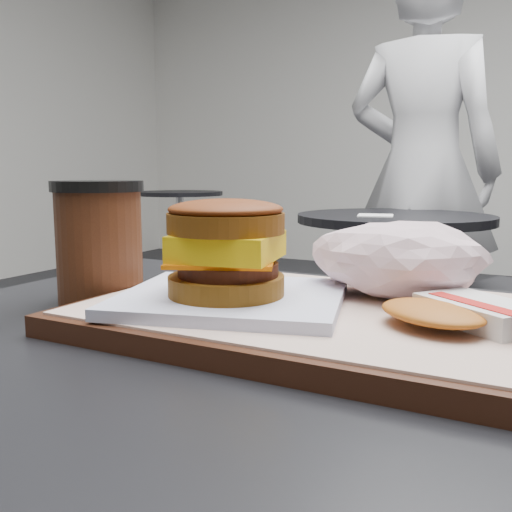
% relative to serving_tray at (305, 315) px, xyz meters
% --- Properties ---
extents(serving_tray, '(0.38, 0.28, 0.02)m').
position_rel_serving_tray_xyz_m(serving_tray, '(0.00, 0.00, 0.00)').
color(serving_tray, black).
rests_on(serving_tray, customer_table).
extents(breakfast_sandwich, '(0.23, 0.21, 0.09)m').
position_rel_serving_tray_xyz_m(breakfast_sandwich, '(-0.06, -0.04, 0.05)').
color(breakfast_sandwich, white).
rests_on(breakfast_sandwich, serving_tray).
extents(hash_brown, '(0.14, 0.13, 0.02)m').
position_rel_serving_tray_xyz_m(hash_brown, '(0.13, -0.01, 0.02)').
color(hash_brown, silver).
rests_on(hash_brown, serving_tray).
extents(crumpled_wrapper, '(0.16, 0.12, 0.07)m').
position_rel_serving_tray_xyz_m(crumpled_wrapper, '(0.06, 0.07, 0.05)').
color(crumpled_wrapper, white).
rests_on(crumpled_wrapper, serving_tray).
extents(coffee_cup, '(0.09, 0.09, 0.13)m').
position_rel_serving_tray_xyz_m(coffee_cup, '(-0.22, -0.01, 0.06)').
color(coffee_cup, '#3F1D0F').
rests_on(coffee_cup, customer_table).
extents(neighbor_table, '(0.70, 0.70, 0.75)m').
position_rel_serving_tray_xyz_m(neighbor_table, '(-0.33, 1.59, -0.23)').
color(neighbor_table, black).
rests_on(neighbor_table, ground).
extents(napkin, '(0.15, 0.15, 0.00)m').
position_rel_serving_tray_xyz_m(napkin, '(-0.37, 1.50, -0.03)').
color(napkin, white).
rests_on(napkin, neighbor_table).
extents(patron, '(0.68, 0.47, 1.81)m').
position_rel_serving_tray_xyz_m(patron, '(-0.34, 2.07, 0.12)').
color(patron, silver).
rests_on(patron, ground).
extents(bg_table_mid, '(0.66, 0.66, 0.75)m').
position_rel_serving_tray_xyz_m(bg_table_mid, '(-2.38, 3.14, -0.22)').
color(bg_table_mid, black).
rests_on(bg_table_mid, ground).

